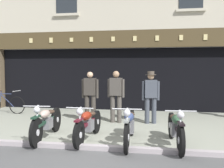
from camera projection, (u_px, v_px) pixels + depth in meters
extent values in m
cube|color=gray|center=(124.00, 112.00, 10.20)|extent=(23.90, 10.00, 0.08)
cube|color=#A69CA0|center=(97.00, 149.00, 5.35)|extent=(23.90, 0.16, 0.18)
cube|color=black|center=(129.00, 78.00, 12.38)|extent=(10.95, 4.00, 2.60)
cube|color=#23282D|center=(125.00, 76.00, 10.65)|extent=(10.48, 0.03, 2.18)
cube|color=#473921|center=(124.00, 39.00, 10.13)|extent=(11.90, 0.24, 0.70)
cube|color=#DBC684|center=(31.00, 41.00, 10.66)|extent=(0.14, 0.03, 0.20)
cube|color=#DBC684|center=(51.00, 40.00, 10.51)|extent=(0.14, 0.03, 0.21)
cube|color=#DBC684|center=(71.00, 40.00, 10.36)|extent=(0.14, 0.03, 0.17)
cube|color=#DBC684|center=(91.00, 39.00, 10.22)|extent=(0.14, 0.03, 0.20)
cube|color=#DBC684|center=(113.00, 39.00, 10.07)|extent=(0.14, 0.03, 0.19)
cube|color=#DBC684|center=(135.00, 39.00, 9.93)|extent=(0.14, 0.03, 0.20)
cube|color=#DBC684|center=(157.00, 38.00, 9.79)|extent=(0.14, 0.03, 0.20)
cube|color=#DBC684|center=(181.00, 38.00, 9.64)|extent=(0.14, 0.03, 0.20)
cube|color=#DBC684|center=(205.00, 37.00, 9.49)|extent=(0.14, 0.03, 0.22)
cube|color=#BCB49E|center=(66.00, 15.00, 10.30)|extent=(1.10, 0.12, 0.10)
cube|color=#BCB49E|center=(191.00, 10.00, 9.48)|extent=(1.10, 0.12, 0.10)
cylinder|color=black|center=(36.00, 133.00, 5.50)|extent=(0.12, 0.66, 0.66)
cylinder|color=silver|center=(36.00, 133.00, 5.50)|extent=(0.11, 0.15, 0.15)
cylinder|color=black|center=(56.00, 120.00, 6.92)|extent=(0.13, 0.67, 0.66)
cylinder|color=silver|center=(56.00, 120.00, 6.92)|extent=(0.12, 0.15, 0.15)
cube|color=#193728|center=(47.00, 121.00, 6.20)|extent=(0.17, 1.31, 0.07)
cube|color=slate|center=(47.00, 123.00, 6.21)|extent=(0.22, 0.33, 0.26)
ellipsoid|color=#AF978C|center=(45.00, 114.00, 6.02)|extent=(0.26, 0.48, 0.20)
ellipsoid|color=#38281E|center=(51.00, 112.00, 6.45)|extent=(0.22, 0.31, 0.10)
cube|color=#193728|center=(36.00, 117.00, 5.48)|extent=(0.13, 0.37, 0.04)
sphere|color=silver|center=(37.00, 110.00, 5.53)|extent=(0.15, 0.15, 0.15)
cylinder|color=silver|center=(37.00, 106.00, 5.53)|extent=(0.62, 0.07, 0.02)
cylinder|color=silver|center=(37.00, 119.00, 5.53)|extent=(0.05, 0.23, 0.62)
cylinder|color=black|center=(79.00, 135.00, 5.40)|extent=(0.10, 0.62, 0.62)
cylinder|color=silver|center=(79.00, 135.00, 5.40)|extent=(0.11, 0.14, 0.14)
cylinder|color=black|center=(96.00, 122.00, 6.74)|extent=(0.11, 0.62, 0.62)
cylinder|color=silver|center=(96.00, 122.00, 6.74)|extent=(0.12, 0.14, 0.14)
cube|color=#561521|center=(89.00, 123.00, 6.06)|extent=(0.14, 1.27, 0.07)
cube|color=slate|center=(89.00, 126.00, 6.07)|extent=(0.22, 0.33, 0.26)
ellipsoid|color=maroon|center=(86.00, 116.00, 5.89)|extent=(0.24, 0.47, 0.20)
ellipsoid|color=#38281E|center=(92.00, 114.00, 6.29)|extent=(0.22, 0.31, 0.10)
cube|color=#561521|center=(79.00, 120.00, 5.38)|extent=(0.12, 0.36, 0.04)
sphere|color=silver|center=(80.00, 112.00, 5.43)|extent=(0.15, 0.15, 0.15)
cylinder|color=silver|center=(80.00, 108.00, 5.42)|extent=(0.62, 0.06, 0.02)
cylinder|color=silver|center=(79.00, 121.00, 5.42)|extent=(0.05, 0.23, 0.62)
cylinder|color=black|center=(127.00, 137.00, 5.11)|extent=(0.08, 0.66, 0.66)
cylinder|color=silver|center=(127.00, 137.00, 5.11)|extent=(0.10, 0.15, 0.15)
cylinder|color=black|center=(132.00, 122.00, 6.54)|extent=(0.09, 0.66, 0.66)
cylinder|color=silver|center=(132.00, 122.00, 6.54)|extent=(0.11, 0.15, 0.15)
cube|color=gray|center=(130.00, 124.00, 5.82)|extent=(0.08, 1.33, 0.07)
cube|color=slate|center=(130.00, 127.00, 5.82)|extent=(0.20, 0.32, 0.26)
ellipsoid|color=navy|center=(129.00, 117.00, 5.63)|extent=(0.22, 0.46, 0.20)
ellipsoid|color=#38281E|center=(131.00, 114.00, 6.06)|extent=(0.20, 0.30, 0.10)
cube|color=gray|center=(127.00, 121.00, 5.09)|extent=(0.10, 0.36, 0.04)
sphere|color=silver|center=(127.00, 113.00, 5.14)|extent=(0.15, 0.15, 0.15)
cylinder|color=silver|center=(127.00, 109.00, 5.13)|extent=(0.62, 0.03, 0.02)
cylinder|color=silver|center=(127.00, 123.00, 5.13)|extent=(0.04, 0.25, 0.61)
cylinder|color=black|center=(181.00, 140.00, 4.94)|extent=(0.11, 0.64, 0.64)
cylinder|color=silver|center=(181.00, 140.00, 4.94)|extent=(0.11, 0.15, 0.14)
cylinder|color=black|center=(171.00, 125.00, 6.28)|extent=(0.12, 0.64, 0.64)
cylinder|color=silver|center=(171.00, 125.00, 6.28)|extent=(0.12, 0.15, 0.14)
cube|color=black|center=(176.00, 127.00, 5.60)|extent=(0.15, 1.24, 0.07)
cube|color=slate|center=(175.00, 130.00, 5.61)|extent=(0.22, 0.33, 0.26)
ellipsoid|color=#2C4E34|center=(177.00, 119.00, 5.43)|extent=(0.25, 0.47, 0.20)
ellipsoid|color=#38281E|center=(174.00, 117.00, 5.83)|extent=(0.22, 0.31, 0.10)
cube|color=black|center=(181.00, 124.00, 4.92)|extent=(0.12, 0.37, 0.04)
sphere|color=silver|center=(181.00, 115.00, 4.97)|extent=(0.15, 0.15, 0.15)
cylinder|color=silver|center=(181.00, 111.00, 4.97)|extent=(0.62, 0.07, 0.02)
cylinder|color=silver|center=(181.00, 126.00, 4.96)|extent=(0.06, 0.28, 0.60)
cylinder|color=#38332D|center=(93.00, 108.00, 8.11)|extent=(0.15, 0.15, 0.91)
cylinder|color=#38332D|center=(87.00, 108.00, 8.15)|extent=(0.15, 0.15, 0.91)
cube|color=#38332D|center=(90.00, 87.00, 8.09)|extent=(0.38, 0.22, 0.56)
cube|color=white|center=(91.00, 84.00, 8.19)|extent=(0.14, 0.02, 0.31)
cube|color=black|center=(91.00, 85.00, 8.21)|extent=(0.05, 0.01, 0.29)
cylinder|color=#38332D|center=(97.00, 89.00, 8.05)|extent=(0.09, 0.09, 0.61)
cylinder|color=#38332D|center=(83.00, 89.00, 8.13)|extent=(0.09, 0.09, 0.61)
sphere|color=tan|center=(90.00, 75.00, 8.06)|extent=(0.20, 0.20, 0.20)
cylinder|color=#47423D|center=(119.00, 109.00, 8.03)|extent=(0.15, 0.15, 0.90)
cylinder|color=#47423D|center=(113.00, 109.00, 8.08)|extent=(0.15, 0.15, 0.90)
cube|color=#47423D|center=(116.00, 87.00, 8.01)|extent=(0.40, 0.25, 0.57)
cube|color=silver|center=(117.00, 84.00, 8.12)|extent=(0.14, 0.03, 0.32)
cube|color=maroon|center=(117.00, 85.00, 8.13)|extent=(0.05, 0.02, 0.29)
cylinder|color=#47423D|center=(123.00, 88.00, 7.96)|extent=(0.09, 0.09, 0.59)
cylinder|color=#47423D|center=(109.00, 88.00, 8.07)|extent=(0.09, 0.09, 0.59)
sphere|color=#9E7A5B|center=(116.00, 74.00, 7.99)|extent=(0.21, 0.21, 0.21)
cylinder|color=#3D424C|center=(154.00, 110.00, 7.93)|extent=(0.15, 0.15, 0.84)
cylinder|color=#3D424C|center=(147.00, 110.00, 7.93)|extent=(0.15, 0.15, 0.84)
cube|color=#3D424C|center=(151.00, 89.00, 7.88)|extent=(0.41, 0.28, 0.57)
cube|color=white|center=(150.00, 86.00, 8.00)|extent=(0.14, 0.04, 0.32)
cube|color=black|center=(150.00, 87.00, 8.01)|extent=(0.05, 0.02, 0.30)
cylinder|color=#3D424C|center=(158.00, 91.00, 7.89)|extent=(0.09, 0.09, 0.60)
cylinder|color=#3D424C|center=(143.00, 91.00, 7.89)|extent=(0.09, 0.09, 0.60)
sphere|color=tan|center=(151.00, 76.00, 7.86)|extent=(0.20, 0.20, 0.20)
cylinder|color=#4C4238|center=(151.00, 75.00, 7.86)|extent=(0.34, 0.34, 0.01)
cylinder|color=#4C4238|center=(151.00, 73.00, 7.85)|extent=(0.21, 0.21, 0.11)
cube|color=beige|center=(84.00, 67.00, 10.77)|extent=(0.66, 0.02, 1.02)
cube|color=#232328|center=(84.00, 58.00, 10.73)|extent=(0.66, 0.01, 0.20)
torus|color=black|center=(17.00, 105.00, 9.65)|extent=(0.68, 0.08, 0.68)
cylinder|color=navy|center=(7.00, 100.00, 9.73)|extent=(0.58, 0.07, 0.51)
cylinder|color=navy|center=(5.00, 94.00, 9.74)|extent=(0.58, 0.06, 0.03)
cylinder|color=navy|center=(1.00, 97.00, 9.79)|extent=(0.11, 0.04, 0.52)
cylinder|color=silver|center=(17.00, 91.00, 9.61)|extent=(0.05, 0.50, 0.02)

